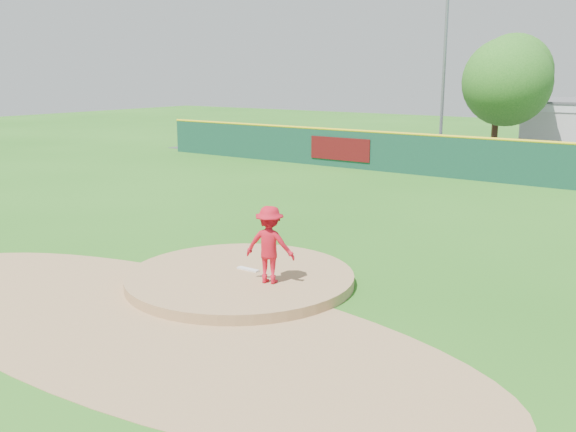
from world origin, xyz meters
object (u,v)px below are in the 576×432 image
Objects in this scene: van at (551,164)px; deciduous_tree at (498,80)px; playground_slide at (277,138)px; pitcher at (270,245)px; light_pole_left at (445,54)px.

deciduous_tree is at bearing 46.94° from van.
playground_slide is (-18.05, 2.27, 0.01)m from van.
pitcher is 21.06m from van.
deciduous_tree is at bearing -26.57° from light_pole_left.
pitcher reaches higher than van.
playground_slide is 11.91m from light_pole_left.
deciduous_tree is 0.67× the size of light_pole_left.
pitcher is 25.53m from deciduous_tree.
deciduous_tree reaches higher than van.
deciduous_tree is at bearing 7.49° from playground_slide.
van is 0.42× the size of light_pole_left.
playground_slide is at bearing -158.88° from light_pole_left.
light_pole_left is (9.91, 3.83, 5.38)m from playground_slide.
light_pole_left is at bearing 21.12° from playground_slide.
playground_slide is at bearing -71.60° from pitcher.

